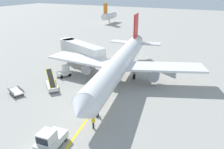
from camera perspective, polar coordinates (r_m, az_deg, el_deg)
The scene contains 12 objects.
ground_plane at distance 29.90m, azimuth -4.76°, elevation -9.91°, with size 300.00×300.00×0.00m, color #9E9B93.
taxi_line_yellow at distance 34.16m, azimuth -2.13°, elevation -5.51°, with size 0.30×80.00×0.01m, color yellow.
airliner at distance 38.18m, azimuth 2.21°, elevation 3.08°, with size 28.20×35.23×10.10m.
jet_bridge at distance 47.06m, azimuth -8.55°, elevation 6.65°, with size 12.91×7.26×4.85m.
pushback_tug at distance 24.57m, azimuth -15.67°, elevation -15.88°, with size 2.23×3.76×2.20m.
baggage_tug_near_wing at distance 41.94m, azimuth -12.07°, elevation 0.74°, with size 2.25×2.73×2.10m.
belt_loader_forward_hold at distance 37.44m, azimuth -15.23°, elevation -2.45°, with size 4.55×4.28×2.59m.
baggage_cart_loaded at distance 37.54m, azimuth -23.46°, elevation -4.02°, with size 3.78×2.50×0.94m.
ground_crew_marshaller at distance 26.57m, azimuth -4.85°, elevation -12.06°, with size 0.36×0.24×1.70m.
safety_cone_nose_left at distance 42.21m, azimuth -1.09°, elevation 0.35°, with size 0.36×0.36×0.44m, color orange.
safety_cone_nose_right at distance 34.13m, azimuth -5.38°, elevation -5.22°, with size 0.36×0.36×0.44m, color orange.
distant_aircraft_far_left at distance 103.15m, azimuth -0.76°, elevation 14.93°, with size 3.00×10.10×8.80m.
Camera 1 is at (13.32, -21.67, 15.71)m, focal length 35.51 mm.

